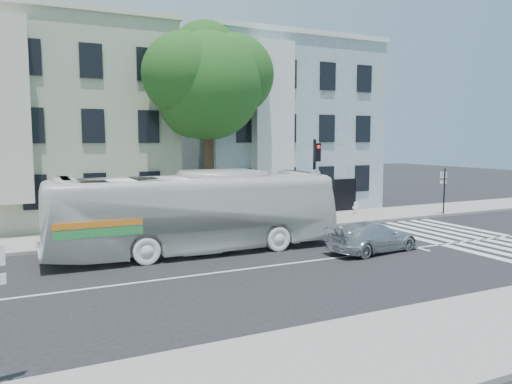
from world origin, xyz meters
TOP-DOWN VIEW (x-y plane):
  - ground at (0.00, 0.00)m, footprint 120.00×120.00m
  - sidewalk_far at (0.00, 8.00)m, footprint 80.00×4.00m
  - sidewalk_near at (0.00, -8.00)m, footprint 80.00×4.00m
  - building_left at (-7.00, 15.00)m, footprint 12.00×10.00m
  - building_right at (7.00, 15.00)m, footprint 12.00×10.00m
  - street_tree at (0.06, 8.74)m, footprint 7.30×5.90m
  - bus at (-2.50, 3.46)m, footprint 3.16×12.33m
  - sedan at (4.24, 0.25)m, footprint 2.34×4.52m
  - hedge at (-2.64, 6.33)m, footprint 8.34×3.43m
  - traffic_signal at (5.01, 5.94)m, footprint 0.49×0.55m
  - fire_hydrant at (9.63, 8.50)m, footprint 0.42×0.24m
  - far_sign_pole at (14.50, 6.14)m, footprint 0.51×0.17m

SIDE VIEW (x-z plane):
  - ground at x=0.00m, z-range 0.00..0.00m
  - sidewalk_far at x=0.00m, z-range 0.00..0.15m
  - sidewalk_near at x=0.00m, z-range 0.00..0.15m
  - hedge at x=-2.64m, z-range 0.15..0.85m
  - fire_hydrant at x=9.63m, z-range 0.16..0.91m
  - sedan at x=4.24m, z-range 0.00..1.25m
  - bus at x=-2.50m, z-range 0.00..3.42m
  - far_sign_pole at x=14.50m, z-range 0.50..3.31m
  - traffic_signal at x=5.01m, z-range 0.69..5.43m
  - building_left at x=-7.00m, z-range 0.00..11.00m
  - building_right at x=7.00m, z-range 0.00..11.00m
  - street_tree at x=0.06m, z-range 2.28..13.38m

